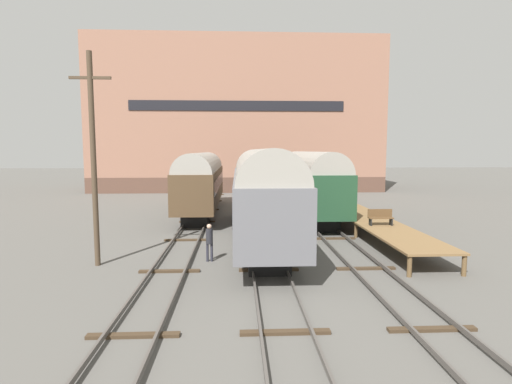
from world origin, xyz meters
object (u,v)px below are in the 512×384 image
at_px(train_car_grey, 261,189).
at_px(person_worker, 209,239).
at_px(bench, 380,217).
at_px(train_car_brown, 202,179).
at_px(utility_pole, 93,157).
at_px(train_car_green, 310,180).

bearing_deg(train_car_grey, person_worker, -120.78).
height_order(train_car_grey, bench, train_car_grey).
bearing_deg(train_car_grey, train_car_brown, 113.53).
height_order(train_car_brown, bench, train_car_brown).
bearing_deg(train_car_brown, bench, -44.37).
distance_m(train_car_brown, person_worker, 14.54).
distance_m(train_car_grey, train_car_brown, 10.74).
bearing_deg(utility_pole, train_car_grey, 32.40).
height_order(train_car_green, utility_pole, utility_pole).
height_order(bench, person_worker, bench).
bearing_deg(bench, utility_pole, -164.78).
bearing_deg(train_car_grey, train_car_green, 61.29).
xyz_separation_m(train_car_green, person_worker, (-6.96, -12.32, -1.83)).
bearing_deg(person_worker, train_car_brown, 96.41).
bearing_deg(bench, train_car_grey, 171.89).
xyz_separation_m(train_car_brown, person_worker, (1.61, -14.34, -1.78)).
bearing_deg(train_car_grey, utility_pole, -147.60).
distance_m(train_car_brown, bench, 15.52).
xyz_separation_m(train_car_brown, utility_pole, (-3.45, -14.75, 2.05)).
relative_size(train_car_grey, utility_pole, 1.86).
height_order(train_car_grey, train_car_brown, train_car_grey).
xyz_separation_m(train_car_green, bench, (2.48, -8.79, -1.44)).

